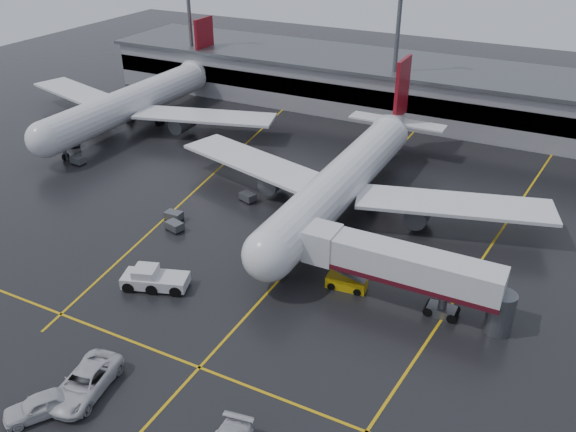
% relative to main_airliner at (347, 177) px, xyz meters
% --- Properties ---
extents(ground, '(220.00, 220.00, 0.00)m').
position_rel_main_airliner_xyz_m(ground, '(0.00, -9.70, -4.21)').
color(ground, black).
rests_on(ground, ground).
extents(apron_line_centre, '(0.25, 90.00, 0.02)m').
position_rel_main_airliner_xyz_m(apron_line_centre, '(0.00, -9.70, -4.20)').
color(apron_line_centre, gold).
rests_on(apron_line_centre, ground).
extents(apron_line_stop, '(60.00, 0.25, 0.02)m').
position_rel_main_airliner_xyz_m(apron_line_stop, '(0.00, -31.70, -4.20)').
color(apron_line_stop, gold).
rests_on(apron_line_stop, ground).
extents(apron_line_left, '(9.99, 69.35, 0.02)m').
position_rel_main_airliner_xyz_m(apron_line_left, '(-20.00, 0.30, -4.20)').
color(apron_line_left, gold).
rests_on(apron_line_left, ground).
extents(apron_line_right, '(7.57, 69.64, 0.02)m').
position_rel_main_airliner_xyz_m(apron_line_right, '(18.00, 0.30, -4.20)').
color(apron_line_right, gold).
rests_on(apron_line_right, ground).
extents(terminal, '(122.00, 19.00, 8.60)m').
position_rel_main_airliner_xyz_m(terminal, '(0.00, 38.23, 0.11)').
color(terminal, gray).
rests_on(terminal, ground).
extents(light_mast_left, '(3.00, 1.20, 25.45)m').
position_rel_main_airliner_xyz_m(light_mast_left, '(-45.00, 32.30, 10.27)').
color(light_mast_left, '#595B60').
rests_on(light_mast_left, ground).
extents(light_mast_mid, '(3.00, 1.20, 25.45)m').
position_rel_main_airliner_xyz_m(light_mast_mid, '(-5.00, 32.30, 10.27)').
color(light_mast_mid, '#595B60').
rests_on(light_mast_mid, ground).
extents(main_airliner, '(48.80, 45.60, 14.10)m').
position_rel_main_airliner_xyz_m(main_airliner, '(0.00, 0.00, 0.00)').
color(main_airliner, silver).
rests_on(main_airliner, ground).
extents(second_airliner, '(48.80, 45.60, 14.10)m').
position_rel_main_airliner_xyz_m(second_airliner, '(-42.00, 12.00, 0.00)').
color(second_airliner, silver).
rests_on(second_airliner, ground).
extents(jet_bridge, '(19.90, 3.40, 6.05)m').
position_rel_main_airliner_xyz_m(jet_bridge, '(11.87, -15.70, -0.28)').
color(jet_bridge, silver).
rests_on(jet_bridge, ground).
extents(pushback_tractor, '(6.91, 4.55, 2.29)m').
position_rel_main_airliner_xyz_m(pushback_tractor, '(-10.46, -24.28, -3.30)').
color(pushback_tractor, silver).
rests_on(pushback_tractor, ground).
extents(belt_loader, '(4.11, 2.19, 2.51)m').
position_rel_main_airliner_xyz_m(belt_loader, '(6.55, -15.71, -3.59)').
color(belt_loader, '#C89E0C').
rests_on(belt_loader, ground).
extents(service_van_a, '(4.30, 7.38, 1.93)m').
position_rel_main_airliner_xyz_m(service_van_a, '(-6.36, -37.95, -3.24)').
color(service_van_a, silver).
rests_on(service_van_a, ground).
extents(service_van_d, '(4.77, 5.52, 1.79)m').
position_rel_main_airliner_xyz_m(service_van_d, '(-7.72, -41.21, -3.31)').
color(service_van_d, silver).
rests_on(service_van_d, ground).
extents(baggage_cart_a, '(2.26, 1.76, 1.12)m').
position_rel_main_airliner_xyz_m(baggage_cart_a, '(-15.38, -14.28, -3.58)').
color(baggage_cart_a, '#595B60').
rests_on(baggage_cart_a, ground).
extents(baggage_cart_b, '(2.06, 1.39, 1.12)m').
position_rel_main_airliner_xyz_m(baggage_cart_b, '(-16.93, -12.30, -3.58)').
color(baggage_cart_b, '#595B60').
rests_on(baggage_cart_b, ground).
extents(baggage_cart_c, '(2.32, 1.88, 1.12)m').
position_rel_main_airliner_xyz_m(baggage_cart_c, '(-11.63, -4.06, -3.58)').
color(baggage_cart_c, '#595B60').
rests_on(baggage_cart_c, ground).
extents(baggage_cart_d, '(2.33, 1.91, 1.12)m').
position_rel_main_airliner_xyz_m(baggage_cart_d, '(-44.80, -0.38, -3.58)').
color(baggage_cart_d, '#595B60').
rests_on(baggage_cart_d, ground).
extents(baggage_cart_e, '(2.05, 1.38, 1.12)m').
position_rel_main_airliner_xyz_m(baggage_cart_e, '(-39.18, -5.11, -3.58)').
color(baggage_cart_e, '#595B60').
rests_on(baggage_cart_e, ground).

